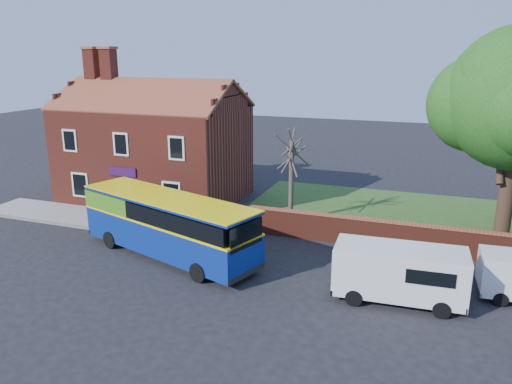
% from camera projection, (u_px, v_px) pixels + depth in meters
% --- Properties ---
extents(ground, '(120.00, 120.00, 0.00)m').
position_uv_depth(ground, '(160.00, 274.00, 23.89)').
color(ground, black).
rests_on(ground, ground).
extents(pavement, '(18.00, 3.50, 0.12)m').
position_uv_depth(pavement, '(110.00, 220.00, 31.40)').
color(pavement, gray).
rests_on(pavement, ground).
extents(kerb, '(18.00, 0.15, 0.14)m').
position_uv_depth(kerb, '(92.00, 229.00, 29.81)').
color(kerb, slate).
rests_on(kerb, ground).
extents(grass_strip, '(26.00, 12.00, 0.04)m').
position_uv_depth(grass_strip, '(448.00, 221.00, 31.32)').
color(grass_strip, '#426B28').
rests_on(grass_strip, ground).
extents(shop_building, '(12.30, 8.13, 10.50)m').
position_uv_depth(shop_building, '(155.00, 151.00, 35.69)').
color(shop_building, maroon).
rests_on(shop_building, ground).
extents(boundary_wall, '(22.00, 0.38, 1.60)m').
position_uv_depth(boundary_wall, '(450.00, 242.00, 25.69)').
color(boundary_wall, maroon).
rests_on(boundary_wall, ground).
extents(bus, '(10.80, 5.83, 3.20)m').
position_uv_depth(bus, '(164.00, 222.00, 25.73)').
color(bus, navy).
rests_on(bus, ground).
extents(van_near, '(5.52, 2.48, 2.38)m').
position_uv_depth(van_near, '(400.00, 272.00, 21.00)').
color(van_near, white).
rests_on(van_near, ground).
extents(bare_tree, '(2.10, 2.50, 5.61)m').
position_uv_depth(bare_tree, '(291.00, 177.00, 30.43)').
color(bare_tree, '#4C4238').
rests_on(bare_tree, ground).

